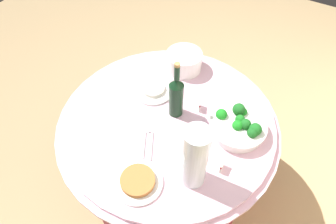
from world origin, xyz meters
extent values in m
plane|color=tan|center=(0.00, 0.00, 0.00)|extent=(6.00, 6.00, 0.00)
cylinder|color=maroon|center=(0.00, 0.00, 0.34)|extent=(1.01, 1.01, 0.69)
cylinder|color=#E0B2C6|center=(0.00, 0.00, 0.70)|extent=(1.16, 1.16, 0.02)
cylinder|color=#E0B2C6|center=(0.00, 0.00, 0.72)|extent=(1.10, 1.10, 0.03)
cylinder|color=white|center=(-0.10, 0.34, 0.77)|extent=(0.26, 0.26, 0.05)
cylinder|color=white|center=(-0.10, 0.34, 0.80)|extent=(0.28, 0.28, 0.01)
sphere|color=#19611E|center=(-0.10, 0.37, 0.82)|extent=(0.05, 0.05, 0.05)
sphere|color=#19631E|center=(-0.09, 0.42, 0.82)|extent=(0.06, 0.06, 0.06)
sphere|color=#19821E|center=(-0.08, 0.34, 0.81)|extent=(0.05, 0.05, 0.05)
sphere|color=#195D1E|center=(-0.17, 0.31, 0.82)|extent=(0.06, 0.06, 0.06)
sphere|color=#19831E|center=(-0.10, 0.24, 0.81)|extent=(0.06, 0.06, 0.06)
sphere|color=#19761E|center=(-0.17, 0.33, 0.81)|extent=(0.04, 0.04, 0.04)
sphere|color=#196F1E|center=(-0.12, 0.33, 0.82)|extent=(0.05, 0.05, 0.05)
sphere|color=#195D1E|center=(-0.07, 0.41, 0.82)|extent=(0.05, 0.05, 0.05)
cylinder|color=white|center=(-0.38, -0.11, 0.74)|extent=(0.21, 0.21, 0.01)
cylinder|color=white|center=(-0.38, -0.11, 0.76)|extent=(0.21, 0.21, 0.01)
cylinder|color=white|center=(-0.38, -0.11, 0.77)|extent=(0.21, 0.21, 0.01)
cylinder|color=white|center=(-0.38, -0.11, 0.78)|extent=(0.21, 0.21, 0.01)
cylinder|color=white|center=(-0.38, -0.11, 0.79)|extent=(0.21, 0.21, 0.01)
cylinder|color=white|center=(-0.38, -0.11, 0.80)|extent=(0.21, 0.21, 0.01)
cylinder|color=white|center=(-0.38, -0.11, 0.80)|extent=(0.21, 0.21, 0.01)
cylinder|color=white|center=(-0.38, -0.11, 0.81)|extent=(0.21, 0.21, 0.01)
cylinder|color=white|center=(-0.38, -0.11, 0.82)|extent=(0.21, 0.21, 0.01)
cylinder|color=white|center=(-0.38, -0.11, 0.83)|extent=(0.21, 0.21, 0.01)
cylinder|color=white|center=(-0.38, -0.11, 0.84)|extent=(0.21, 0.21, 0.01)
cylinder|color=black|center=(-0.05, 0.01, 0.84)|extent=(0.07, 0.07, 0.20)
cone|color=black|center=(-0.05, 0.01, 0.96)|extent=(0.07, 0.07, 0.04)
cylinder|color=black|center=(-0.05, 0.01, 1.02)|extent=(0.03, 0.03, 0.08)
cylinder|color=#B2844C|center=(-0.05, 0.01, 1.07)|extent=(0.03, 0.03, 0.02)
cylinder|color=silver|center=(0.24, 0.26, 0.91)|extent=(0.11, 0.11, 0.34)
sphere|color=#E5B26B|center=(0.26, 0.26, 0.78)|extent=(0.06, 0.06, 0.06)
sphere|color=#E5B26B|center=(0.23, 0.28, 0.78)|extent=(0.06, 0.06, 0.06)
sphere|color=#E5B26B|center=(0.23, 0.25, 0.78)|extent=(0.06, 0.06, 0.06)
sphere|color=#72C64C|center=(0.25, 0.28, 0.83)|extent=(0.06, 0.06, 0.06)
sphere|color=#72C64C|center=(0.22, 0.27, 0.83)|extent=(0.06, 0.06, 0.06)
sphere|color=#72C64C|center=(0.24, 0.24, 0.83)|extent=(0.06, 0.06, 0.06)
sphere|color=red|center=(0.24, 0.28, 0.89)|extent=(0.06, 0.06, 0.06)
sphere|color=red|center=(0.22, 0.26, 0.89)|extent=(0.06, 0.06, 0.06)
sphere|color=red|center=(0.25, 0.25, 0.89)|extent=(0.06, 0.06, 0.06)
sphere|color=#E5B26B|center=(0.23, 0.28, 0.94)|extent=(0.06, 0.06, 0.06)
sphere|color=#E5B26B|center=(0.22, 0.25, 0.94)|extent=(0.06, 0.06, 0.06)
sphere|color=#E5B26B|center=(0.26, 0.26, 0.94)|extent=(0.06, 0.06, 0.06)
sphere|color=#72C64C|center=(0.22, 0.28, 0.99)|extent=(0.06, 0.06, 0.06)
sphere|color=#72C64C|center=(0.23, 0.24, 0.99)|extent=(0.06, 0.06, 0.06)
sphere|color=#72C64C|center=(0.26, 0.27, 0.99)|extent=(0.06, 0.06, 0.06)
cylinder|color=silver|center=(0.19, 0.02, 0.74)|extent=(0.14, 0.08, 0.01)
cylinder|color=silver|center=(0.20, -0.01, 0.74)|extent=(0.14, 0.08, 0.01)
sphere|color=silver|center=(0.12, -0.03, 0.74)|extent=(0.01, 0.01, 0.01)
cylinder|color=white|center=(-0.12, -0.17, 0.75)|extent=(0.22, 0.22, 0.01)
cylinder|color=white|center=(-0.12, -0.17, 0.76)|extent=(0.13, 0.13, 0.02)
cylinder|color=white|center=(0.38, 0.07, 0.75)|extent=(0.22, 0.22, 0.01)
cylinder|color=#B77038|center=(0.38, 0.07, 0.76)|extent=(0.15, 0.15, 0.02)
cube|color=white|center=(-0.14, 0.11, 0.77)|extent=(0.05, 0.02, 0.05)
cube|color=maroon|center=(-0.14, 0.11, 0.79)|extent=(0.05, 0.03, 0.01)
cube|color=white|center=(0.13, 0.36, 0.77)|extent=(0.05, 0.01, 0.05)
cube|color=maroon|center=(0.13, 0.36, 0.79)|extent=(0.05, 0.01, 0.01)
camera|label=1|loc=(0.82, 0.48, 1.94)|focal=31.58mm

